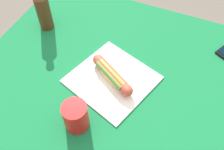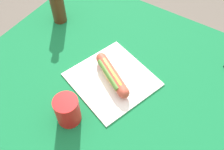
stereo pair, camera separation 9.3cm
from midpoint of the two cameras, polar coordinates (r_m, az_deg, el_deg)
The scene contains 5 objects.
dining_table at distance 1.08m, azimuth 3.31°, elevation -5.24°, with size 1.08×0.94×0.78m.
paper_wrapper at distance 0.95m, azimuth 2.79°, elevation -1.16°, with size 0.28×0.28×0.01m, color white.
hot_dog at distance 0.93m, azimuth 2.81°, elevation -0.16°, with size 0.20×0.13×0.05m.
soda_bottle at distance 1.14m, azimuth -9.97°, elevation 15.52°, with size 0.06×0.06×0.21m.
drinking_cup at distance 0.83m, azimuth -6.87°, elevation -8.15°, with size 0.08×0.08×0.11m, color red.
Camera 2 is at (-0.30, 0.49, 1.56)m, focal length 40.44 mm.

